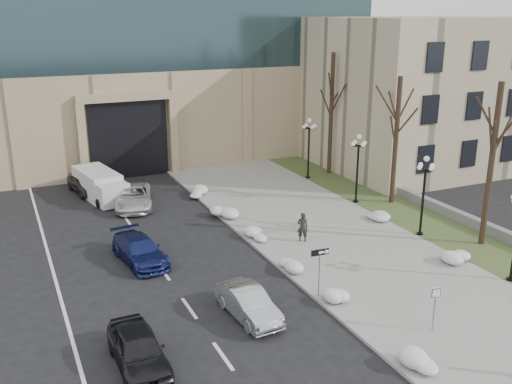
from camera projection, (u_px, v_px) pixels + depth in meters
sidewalk at (335, 239)px, 32.32m from camera, size 9.00×40.00×0.12m
curb at (263, 252)px, 30.52m from camera, size 0.30×40.00×0.14m
grass_strip at (425, 223)px, 34.92m from camera, size 4.00×40.00×0.10m
stone_wall at (429, 204)px, 37.36m from camera, size 0.50×30.00×0.70m
classical_building at (431, 88)px, 50.03m from camera, size 22.00×18.12×12.00m
car_a at (138, 349)px, 20.59m from camera, size 1.73×4.22×1.43m
car_b at (248, 303)px, 23.99m from camera, size 1.68×4.02×1.29m
car_c at (140, 250)px, 29.33m from camera, size 2.43×4.75×1.32m
car_d at (133, 197)px, 37.67m from camera, size 3.43×5.46×1.41m
car_e at (85, 183)px, 40.67m from camera, size 2.35×4.44×1.44m
pedestrian at (303, 227)px, 31.67m from camera, size 0.72×0.61×1.68m
box_truck at (100, 185)px, 39.46m from camera, size 3.03×6.12×1.86m
one_way_sign at (323, 258)px, 25.21m from camera, size 0.89×0.25×2.40m
keep_sign at (435, 300)px, 22.51m from camera, size 0.43×0.15×2.03m
snow_clump_b at (418, 365)px, 20.40m from camera, size 1.10×1.60×0.36m
snow_clump_c at (337, 302)px, 24.78m from camera, size 1.10×1.60×0.36m
snow_clump_d at (295, 264)px, 28.56m from camera, size 1.10×1.60×0.36m
snow_clump_e at (257, 235)px, 32.26m from camera, size 1.10×1.60×0.36m
snow_clump_f at (224, 213)px, 35.83m from camera, size 1.10×1.60×0.36m
snow_clump_g at (199, 193)px, 39.76m from camera, size 1.10×1.60×0.36m
snow_clump_i at (457, 259)px, 29.18m from camera, size 1.10×1.60×0.36m
snow_clump_j at (378, 217)px, 35.06m from camera, size 1.10×1.60×0.36m
lamppost_b at (424, 185)px, 32.03m from camera, size 1.18×1.18×4.76m
lamppost_c at (358, 159)px, 37.66m from camera, size 1.18×1.18×4.76m
lamppost_d at (309, 140)px, 43.29m from camera, size 1.18×1.18×4.76m
tree_near at (494, 142)px, 29.92m from camera, size 3.20×3.20×9.00m
tree_mid at (397, 123)px, 36.94m from camera, size 3.20×3.20×8.50m
tree_far at (332, 97)px, 43.68m from camera, size 3.20×3.20×9.50m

